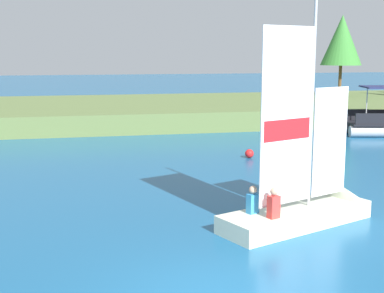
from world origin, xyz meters
TOP-DOWN VIEW (x-y plane):
  - shore_bank at (0.00, 27.06)m, footprint 80.00×14.03m
  - shoreline_tree_left at (17.70, 29.63)m, footprint 3.12×3.12m
  - sailboat at (3.89, 3.98)m, footprint 5.07×3.08m
  - channel_buoy at (4.86, 12.71)m, footprint 0.38×0.38m

SIDE VIEW (x-z plane):
  - channel_buoy at x=4.86m, z-range 0.00..0.38m
  - sailboat at x=3.89m, z-range -2.73..3.63m
  - shore_bank at x=0.00m, z-range 0.00..1.15m
  - shoreline_tree_left at x=17.70m, z-range 2.31..8.45m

